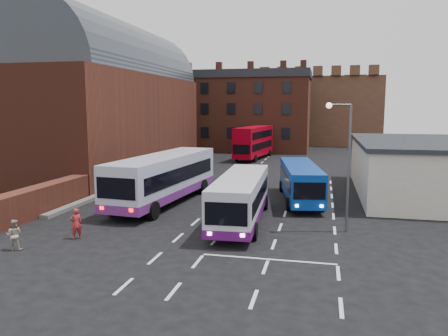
% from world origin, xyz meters
% --- Properties ---
extents(ground, '(180.00, 180.00, 0.00)m').
position_xyz_m(ground, '(0.00, 0.00, 0.00)').
color(ground, black).
extents(railway_station, '(12.00, 28.00, 16.00)m').
position_xyz_m(railway_station, '(-15.50, 21.00, 7.64)').
color(railway_station, '#602B1E').
rests_on(railway_station, ground).
extents(forecourt_wall, '(1.20, 10.00, 1.80)m').
position_xyz_m(forecourt_wall, '(-10.20, 2.00, 0.90)').
color(forecourt_wall, '#602B1E').
rests_on(forecourt_wall, ground).
extents(cream_building, '(10.40, 16.40, 4.25)m').
position_xyz_m(cream_building, '(15.00, 14.00, 2.16)').
color(cream_building, beige).
rests_on(cream_building, ground).
extents(brick_terrace, '(22.00, 10.00, 11.00)m').
position_xyz_m(brick_terrace, '(-6.00, 46.00, 5.50)').
color(brick_terrace, brown).
rests_on(brick_terrace, ground).
extents(castle_keep, '(22.00, 22.00, 12.00)m').
position_xyz_m(castle_keep, '(6.00, 66.00, 6.00)').
color(castle_keep, brown).
rests_on(castle_keep, ground).
extents(bus_white_outbound, '(4.05, 12.70, 3.40)m').
position_xyz_m(bus_white_outbound, '(-3.62, 6.92, 2.01)').
color(bus_white_outbound, '#B2B3CC').
rests_on(bus_white_outbound, ground).
extents(bus_white_inbound, '(2.95, 10.33, 2.79)m').
position_xyz_m(bus_white_inbound, '(2.64, 2.90, 1.65)').
color(bus_white_inbound, silver).
rests_on(bus_white_inbound, ground).
extents(bus_blue, '(3.79, 9.95, 2.65)m').
position_xyz_m(bus_blue, '(5.71, 9.71, 1.56)').
color(bus_blue, '#093999').
rests_on(bus_blue, ground).
extents(bus_red_double, '(3.75, 10.75, 4.21)m').
position_xyz_m(bus_red_double, '(-1.60, 34.60, 2.24)').
color(bus_red_double, '#990012').
rests_on(bus_red_double, ground).
extents(street_lamp, '(1.35, 0.65, 6.99)m').
position_xyz_m(street_lamp, '(8.37, 2.19, 4.22)').
color(street_lamp, '#505154').
rests_on(street_lamp, ground).
extents(pedestrian_red, '(0.69, 0.69, 1.61)m').
position_xyz_m(pedestrian_red, '(-5.05, -2.15, 0.81)').
color(pedestrian_red, '#A42428').
rests_on(pedestrian_red, ground).
extents(pedestrian_beige, '(0.87, 0.78, 1.49)m').
position_xyz_m(pedestrian_beige, '(-6.95, -4.40, 0.74)').
color(pedestrian_beige, tan).
rests_on(pedestrian_beige, ground).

